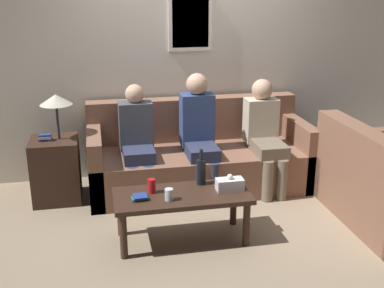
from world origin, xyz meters
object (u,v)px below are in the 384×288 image
object	(u,v)px
person_left	(137,138)
couch_main	(199,158)
drinking_glass	(169,194)
person_middle	(199,130)
wine_bottle	(201,171)
coffee_table	(182,200)
person_right	(265,131)

from	to	relation	value
person_left	couch_main	bearing A→B (deg)	11.92
drinking_glass	person_middle	world-z (taller)	person_middle
couch_main	drinking_glass	size ratio (longest dim) A/B	23.60
couch_main	wine_bottle	world-z (taller)	couch_main
wine_bottle	couch_main	bearing A→B (deg)	78.97
couch_main	person_left	xyz separation A→B (m)	(-0.67, -0.14, 0.32)
wine_bottle	person_left	size ratio (longest dim) A/B	0.28
coffee_table	person_right	world-z (taller)	person_right
drinking_glass	person_left	distance (m)	1.13
coffee_table	wine_bottle	xyz separation A→B (m)	(0.20, 0.17, 0.18)
couch_main	person_middle	bearing A→B (deg)	-100.99
couch_main	person_right	bearing A→B (deg)	-15.52
coffee_table	drinking_glass	bearing A→B (deg)	-140.82
person_middle	coffee_table	bearing A→B (deg)	-110.02
wine_bottle	drinking_glass	distance (m)	0.43
person_right	coffee_table	bearing A→B (deg)	-137.76
wine_bottle	person_right	distance (m)	1.17
couch_main	person_left	bearing A→B (deg)	-168.08
coffee_table	person_left	bearing A→B (deg)	105.20
wine_bottle	person_right	size ratio (longest dim) A/B	0.28
person_middle	person_right	world-z (taller)	person_middle
wine_bottle	person_middle	world-z (taller)	person_middle
drinking_glass	person_middle	size ratio (longest dim) A/B	0.08
wine_bottle	person_right	bearing A→B (deg)	42.69
coffee_table	drinking_glass	world-z (taller)	drinking_glass
couch_main	drinking_glass	xyz separation A→B (m)	(-0.52, -1.25, 0.17)
couch_main	coffee_table	bearing A→B (deg)	-108.85
wine_bottle	person_left	distance (m)	0.97
drinking_glass	couch_main	bearing A→B (deg)	67.54
person_middle	person_right	bearing A→B (deg)	-2.52
couch_main	person_middle	world-z (taller)	person_middle
person_left	person_middle	bearing A→B (deg)	-1.28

